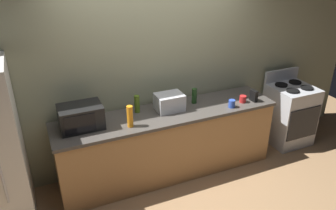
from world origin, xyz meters
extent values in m
plane|color=#93704C|center=(0.00, 0.00, 0.00)|extent=(8.00, 8.00, 0.00)
cube|color=gray|center=(0.00, 0.81, 1.35)|extent=(6.40, 0.10, 2.70)
cube|color=#B27F4C|center=(0.00, 0.40, 0.43)|extent=(2.80, 0.60, 0.86)
cube|color=#47423D|center=(0.00, 0.40, 0.88)|extent=(2.84, 0.64, 0.04)
cube|color=#B7BABF|center=(2.00, 0.40, 0.45)|extent=(0.60, 0.60, 0.90)
cube|color=black|center=(2.00, 0.10, 0.45)|extent=(0.55, 0.02, 0.48)
cube|color=#B7BABF|center=(2.00, 0.68, 0.99)|extent=(0.60, 0.04, 0.18)
cylinder|color=black|center=(1.87, 0.28, 0.91)|extent=(0.18, 0.18, 0.02)
cylinder|color=black|center=(2.13, 0.28, 0.91)|extent=(0.18, 0.18, 0.02)
cylinder|color=black|center=(1.87, 0.52, 0.91)|extent=(0.18, 0.18, 0.02)
cylinder|color=black|center=(2.13, 0.52, 0.91)|extent=(0.18, 0.18, 0.02)
cube|color=black|center=(-1.05, 0.45, 1.04)|extent=(0.48, 0.34, 0.27)
cube|color=black|center=(-1.09, 0.28, 1.04)|extent=(0.34, 0.01, 0.21)
cube|color=#B7BABF|center=(0.04, 0.46, 1.01)|extent=(0.34, 0.26, 0.21)
cube|color=black|center=(1.17, 0.25, 0.98)|extent=(0.06, 0.11, 0.15)
cylinder|color=#4C6B19|center=(-0.35, 0.56, 1.01)|extent=(0.07, 0.07, 0.22)
cylinder|color=#1E3F19|center=(0.42, 0.51, 1.00)|extent=(0.07, 0.07, 0.20)
cylinder|color=orange|center=(-0.54, 0.25, 1.03)|extent=(0.07, 0.07, 0.26)
cylinder|color=red|center=(1.02, 0.27, 0.95)|extent=(0.09, 0.09, 0.09)
cylinder|color=#2D4CB2|center=(0.80, 0.21, 0.95)|extent=(0.08, 0.08, 0.10)
camera|label=1|loc=(-1.49, -3.00, 2.81)|focal=35.98mm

